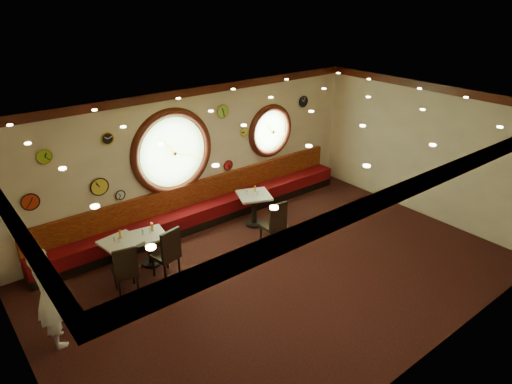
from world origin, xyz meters
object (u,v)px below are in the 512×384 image
Objects in this scene: table_b at (150,245)px; condiment_a_bottle at (120,234)px; condiment_a_salt at (114,240)px; table_a at (122,254)px; table_c at (254,206)px; waiter at (49,297)px; chair_c at (275,221)px; condiment_a_pepper at (119,240)px; chair_b at (168,250)px; condiment_b_salt at (143,232)px; condiment_b_pepper at (150,231)px; chair_a at (125,267)px; condiment_b_bottle at (152,227)px; condiment_c_bottle at (255,189)px; condiment_c_pepper at (257,193)px; condiment_c_salt at (247,193)px.

condiment_a_bottle is (-0.52, 0.12, 0.39)m from table_b.
table_a is at bearing -25.99° from condiment_a_salt.
waiter is (-4.87, -1.12, 0.37)m from table_c.
chair_c is 4.63m from waiter.
chair_b is at bearing -41.39° from condiment_a_pepper.
condiment_a_salt is 0.58m from condiment_b_salt.
condiment_a_pepper reaches higher than condiment_b_pepper.
condiment_a_bottle is (0.07, 0.12, 0.36)m from table_a.
chair_b is at bearing -44.38° from table_a.
table_c is 2.79m from condiment_b_salt.
waiter reaches higher than chair_a.
chair_a reaches higher than condiment_b_salt.
waiter reaches higher than chair_b.
table_c is 1.08m from chair_c.
condiment_b_bottle reaches higher than table_a.
condiment_a_pepper is 0.06× the size of waiter.
condiment_a_bottle is (-2.95, 1.15, 0.22)m from chair_c.
condiment_b_salt is (0.49, 0.05, 0.27)m from table_a.
condiment_c_bottle is at bearing 2.08° from table_a.
condiment_c_pepper is 0.55× the size of condiment_b_bottle.
table_b is 2.73m from condiment_c_pepper.
condiment_a_salt is at bearing -156.18° from condiment_a_bottle.
chair_a is 3.42× the size of condiment_b_bottle.
condiment_a_bottle is at bearing 178.24° from table_c.
condiment_c_salt is 1.10× the size of condiment_c_pepper.
condiment_b_pepper is 1.12× the size of condiment_c_pepper.
table_b is at bearing -150.96° from condiment_b_pepper.
chair_c reaches higher than condiment_b_pepper.
condiment_b_salt is at bearing -178.95° from condiment_c_salt.
condiment_b_salt is 0.15m from condiment_b_pepper.
condiment_c_bottle is (2.71, 0.77, 0.25)m from chair_b.
chair_b is 0.99m from condiment_a_bottle.
condiment_b_pepper is at bearing -178.10° from condiment_c_salt.
condiment_c_bottle is (2.75, 0.11, 0.11)m from condiment_b_pepper.
condiment_b_pepper is 0.10m from condiment_b_bottle.
condiment_b_salt is 2.39m from waiter.
condiment_c_pepper is at bearing -0.01° from chair_b.
chair_a is 3.74× the size of condiment_a_bottle.
chair_b is at bearing -165.65° from table_c.
condiment_c_bottle is (2.79, 0.13, 0.42)m from table_b.
condiment_b_salt is at bearing 9.08° from condiment_a_pepper.
chair_c is at bearing -18.10° from condiment_a_pepper.
table_a is 3.15m from condiment_c_salt.
waiter is at bearing -151.10° from condiment_b_salt.
chair_c is at bearing -19.08° from condiment_a_salt.
condiment_c_salt is 2.50m from condiment_b_pepper.
chair_a is at bearing -169.27° from table_c.
condiment_c_bottle is (0.08, 0.18, 0.03)m from condiment_c_pepper.
table_b is 1.02m from chair_a.
condiment_a_pepper is at bearing -137.80° from table_a.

